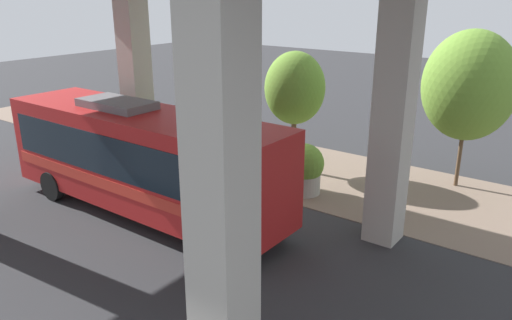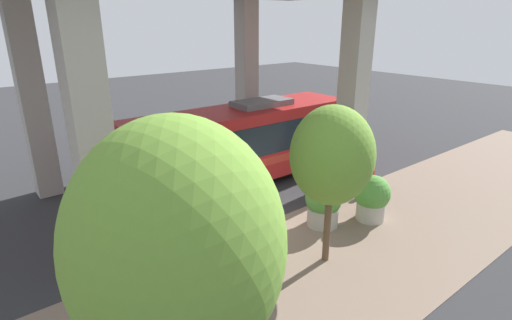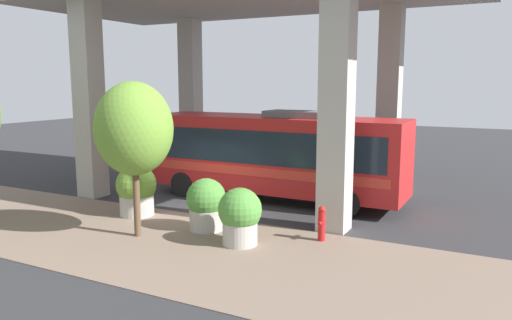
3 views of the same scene
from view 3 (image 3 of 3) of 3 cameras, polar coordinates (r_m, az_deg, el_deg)
The scene contains 9 objects.
ground_plane at distance 17.82m, azimuth -7.52°, elevation -6.13°, with size 80.00×80.00×0.00m, color #2D2D30.
sidewalk_strip at distance 15.56m, azimuth -13.93°, elevation -8.53°, with size 6.00×40.00×0.02m.
overpass at distance 20.77m, azimuth -1.35°, elevation 16.17°, with size 9.40×18.21×8.34m.
bus at distance 19.41m, azimuth 2.16°, elevation 0.95°, with size 2.68×10.11×3.52m.
fire_hydrant at distance 14.74m, azimuth 7.51°, elevation -7.21°, with size 0.45×0.22×1.05m.
planter_front at distance 14.20m, azimuth -1.84°, elevation -6.39°, with size 1.25×1.25×1.66m.
planter_middle at distance 15.66m, azimuth -5.69°, elevation -5.05°, with size 1.24×1.24×1.65m.
planter_back at distance 17.75m, azimuth -13.50°, elevation -3.37°, with size 1.38×1.38×1.79m.
street_tree_far at distance 14.98m, azimuth -13.78°, elevation 3.45°, with size 2.29×2.29×4.63m.
Camera 3 is at (-14.05, -9.93, 4.62)m, focal length 35.00 mm.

